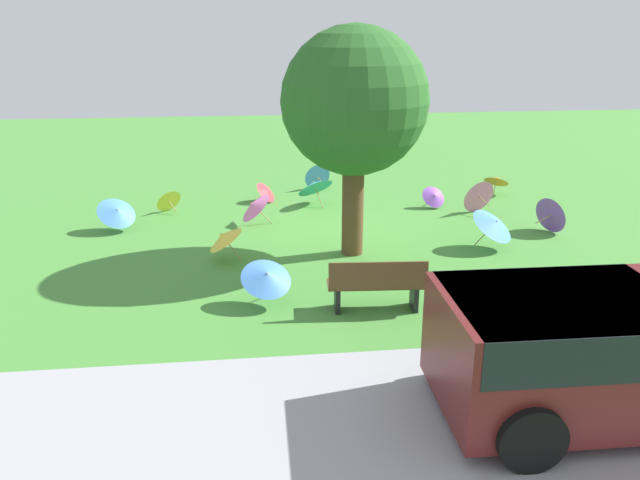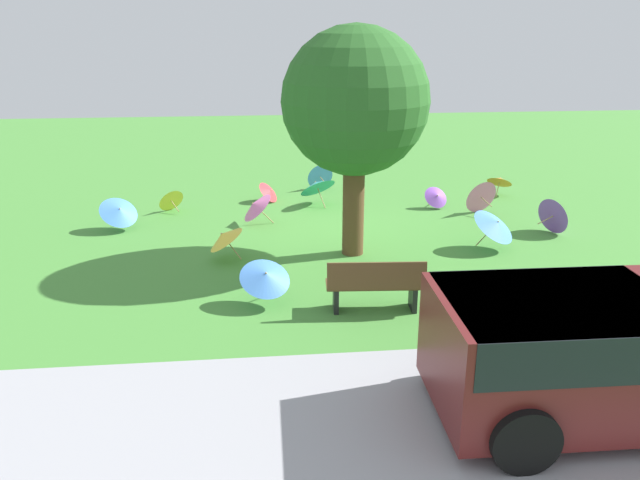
{
  "view_description": "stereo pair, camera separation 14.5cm",
  "coord_description": "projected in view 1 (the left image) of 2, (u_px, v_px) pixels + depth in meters",
  "views": [
    {
      "loc": [
        2.01,
        12.96,
        4.5
      ],
      "look_at": [
        0.7,
        1.71,
        0.6
      ],
      "focal_mm": 35.41,
      "sensor_mm": 36.0,
      "label": 1
    },
    {
      "loc": [
        1.86,
        12.98,
        4.5
      ],
      "look_at": [
        0.7,
        1.71,
        0.6
      ],
      "focal_mm": 35.41,
      "sensor_mm": 36.0,
      "label": 2
    }
  ],
  "objects": [
    {
      "name": "parasol_purple_0",
      "position": [
        434.0,
        196.0,
        16.11
      ],
      "size": [
        0.72,
        0.67,
        0.58
      ],
      "color": "tan",
      "rests_on": "ground"
    },
    {
      "name": "parasol_pink_2",
      "position": [
        254.0,
        206.0,
        14.69
      ],
      "size": [
        0.87,
        0.96,
        0.82
      ],
      "color": "tan",
      "rests_on": "ground"
    },
    {
      "name": "parasol_blue_1",
      "position": [
        117.0,
        211.0,
        14.26
      ],
      "size": [
        1.14,
        1.12,
        0.8
      ],
      "color": "tan",
      "rests_on": "ground"
    },
    {
      "name": "parasol_purple_1",
      "position": [
        553.0,
        214.0,
        14.23
      ],
      "size": [
        0.82,
        0.89,
        0.84
      ],
      "color": "tan",
      "rests_on": "ground"
    },
    {
      "name": "ground",
      "position": [
        343.0,
        239.0,
        13.86
      ],
      "size": [
        40.0,
        40.0,
        0.0
      ],
      "primitive_type": "plane",
      "color": "#478C38"
    },
    {
      "name": "park_bench",
      "position": [
        377.0,
        285.0,
        10.27
      ],
      "size": [
        1.63,
        0.59,
        0.9
      ],
      "color": "brown",
      "rests_on": "ground"
    },
    {
      "name": "parasol_yellow_1",
      "position": [
        223.0,
        237.0,
        12.45
      ],
      "size": [
        0.74,
        0.78,
        0.78
      ],
      "color": "tan",
      "rests_on": "ground"
    },
    {
      "name": "parasol_teal_1",
      "position": [
        314.0,
        185.0,
        16.31
      ],
      "size": [
        1.25,
        1.22,
        0.88
      ],
      "color": "tan",
      "rests_on": "ground"
    },
    {
      "name": "parasol_orange_0",
      "position": [
        497.0,
        180.0,
        17.31
      ],
      "size": [
        0.92,
        0.91,
        0.66
      ],
      "color": "tan",
      "rests_on": "ground"
    },
    {
      "name": "parasol_red_0",
      "position": [
        267.0,
        191.0,
        16.68
      ],
      "size": [
        0.72,
        0.79,
        0.56
      ],
      "color": "tan",
      "rests_on": "ground"
    },
    {
      "name": "parasol_yellow_0",
      "position": [
        168.0,
        200.0,
        15.78
      ],
      "size": [
        0.78,
        0.72,
        0.62
      ],
      "color": "tan",
      "rests_on": "ground"
    },
    {
      "name": "van_dark",
      "position": [
        619.0,
        343.0,
        7.47
      ],
      "size": [
        4.63,
        2.18,
        1.53
      ],
      "color": "#591919",
      "rests_on": "ground"
    },
    {
      "name": "parasol_blue_0",
      "position": [
        494.0,
        224.0,
        13.09
      ],
      "size": [
        1.28,
        1.28,
        0.9
      ],
      "color": "tan",
      "rests_on": "ground"
    },
    {
      "name": "parasol_blue_2",
      "position": [
        316.0,
        176.0,
        17.97
      ],
      "size": [
        0.82,
        0.82,
        0.77
      ],
      "color": "tan",
      "rests_on": "ground"
    },
    {
      "name": "parasol_blue_4",
      "position": [
        267.0,
        276.0,
        10.44
      ],
      "size": [
        1.06,
        1.03,
        0.82
      ],
      "color": "tan",
      "rests_on": "ground"
    },
    {
      "name": "road_strip",
      "position": [
        433.0,
        435.0,
        7.27
      ],
      "size": [
        40.0,
        4.04,
        0.01
      ],
      "primitive_type": "cube",
      "color": "#9E9EA3",
      "rests_on": "ground"
    },
    {
      "name": "shade_tree",
      "position": [
        355.0,
        103.0,
        12.05
      ],
      "size": [
        2.85,
        2.85,
        4.52
      ],
      "color": "brown",
      "rests_on": "ground"
    },
    {
      "name": "parasol_pink_1",
      "position": [
        477.0,
        195.0,
        15.75
      ],
      "size": [
        0.96,
        0.84,
        0.88
      ],
      "color": "tan",
      "rests_on": "ground"
    }
  ]
}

